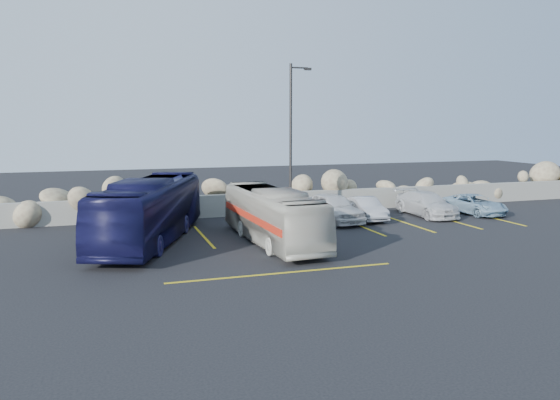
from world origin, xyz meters
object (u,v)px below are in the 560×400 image
object	(u,v)px
lamppost	(292,138)
vintage_bus	(272,216)
tour_coach	(150,210)
car_c	(426,204)
car_b	(365,209)
car_a	(333,208)
car_d	(475,204)

from	to	relation	value
lamppost	vintage_bus	size ratio (longest dim) A/B	0.96
lamppost	tour_coach	world-z (taller)	lamppost
vintage_bus	car_c	distance (m)	10.78
vintage_bus	car_b	size ratio (longest dim) A/B	2.35
car_a	lamppost	bearing A→B (deg)	150.87
vintage_bus	tour_coach	distance (m)	5.20
lamppost	car_a	world-z (taller)	lamppost
vintage_bus	tour_coach	bearing A→B (deg)	158.47
car_a	tour_coach	bearing A→B (deg)	-172.45
lamppost	tour_coach	bearing A→B (deg)	-158.66
vintage_bus	tour_coach	size ratio (longest dim) A/B	0.85
car_c	car_d	size ratio (longest dim) A/B	1.14
lamppost	car_c	distance (m)	8.43
car_b	lamppost	bearing A→B (deg)	172.72
car_c	car_a	bearing A→B (deg)	-178.30
lamppost	car_a	distance (m)	4.15
lamppost	car_a	size ratio (longest dim) A/B	1.83
car_a	car_d	world-z (taller)	car_a
lamppost	car_c	xyz separation A→B (m)	(7.57, -0.75, -3.64)
vintage_bus	car_d	distance (m)	13.43
lamppost	car_a	bearing A→B (deg)	-24.64
car_b	tour_coach	bearing A→B (deg)	-164.96
car_a	vintage_bus	bearing A→B (deg)	-144.54
tour_coach	car_d	world-z (taller)	tour_coach
tour_coach	car_b	distance (m)	11.45
lamppost	car_d	bearing A→B (deg)	-6.03
lamppost	car_c	bearing A→B (deg)	-5.65
lamppost	vintage_bus	world-z (taller)	lamppost
car_a	car_b	xyz separation A→B (m)	(1.90, 0.09, -0.16)
vintage_bus	car_c	world-z (taller)	vintage_bus
vintage_bus	car_d	world-z (taller)	vintage_bus
tour_coach	car_c	size ratio (longest dim) A/B	2.19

